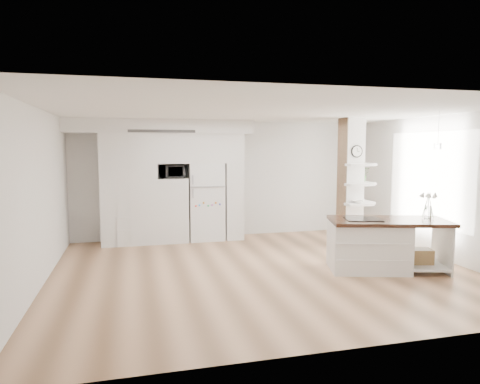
% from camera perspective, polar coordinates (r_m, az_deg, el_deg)
% --- Properties ---
extents(floor, '(7.00, 6.00, 0.01)m').
position_cam_1_polar(floor, '(7.49, 3.00, -10.33)').
color(floor, tan).
rests_on(floor, ground).
extents(room, '(7.04, 6.04, 2.72)m').
position_cam_1_polar(room, '(7.19, 3.08, 4.00)').
color(room, white).
rests_on(room, ground).
extents(cabinet_wall, '(4.00, 0.71, 2.70)m').
position_cam_1_polar(cabinet_wall, '(9.57, -10.09, 2.32)').
color(cabinet_wall, white).
rests_on(cabinet_wall, floor).
extents(refrigerator, '(0.78, 0.69, 1.75)m').
position_cam_1_polar(refrigerator, '(9.76, -4.61, -1.26)').
color(refrigerator, white).
rests_on(refrigerator, floor).
extents(column, '(0.69, 0.90, 2.70)m').
position_cam_1_polar(column, '(9.21, 15.18, 1.10)').
color(column, silver).
rests_on(column, floor).
extents(window, '(0.00, 2.40, 2.40)m').
position_cam_1_polar(window, '(9.12, 23.83, 1.69)').
color(window, white).
rests_on(window, room).
extents(pendant_light, '(0.12, 0.12, 0.10)m').
position_cam_1_polar(pendant_light, '(7.99, 14.54, 5.92)').
color(pendant_light, white).
rests_on(pendant_light, room).
extents(kitchen_island, '(2.14, 1.44, 1.45)m').
position_cam_1_polar(kitchen_island, '(7.73, 17.57, -6.57)').
color(kitchen_island, white).
rests_on(kitchen_island, floor).
extents(bookshelf, '(0.56, 0.34, 0.64)m').
position_cam_1_polar(bookshelf, '(9.54, -14.34, -5.20)').
color(bookshelf, white).
rests_on(bookshelf, floor).
extents(floor_plant_a, '(0.32, 0.29, 0.48)m').
position_cam_1_polar(floor_plant_a, '(9.84, 17.63, -5.20)').
color(floor_plant_a, '#34752E').
rests_on(floor_plant_a, floor).
extents(floor_plant_b, '(0.36, 0.36, 0.49)m').
position_cam_1_polar(floor_plant_b, '(9.70, 18.15, -5.37)').
color(floor_plant_b, '#34752E').
rests_on(floor_plant_b, floor).
extents(microwave, '(0.54, 0.37, 0.30)m').
position_cam_1_polar(microwave, '(9.54, -9.04, 2.71)').
color(microwave, '#2D2D2D').
rests_on(microwave, cabinet_wall).
extents(shelf_plant, '(0.27, 0.23, 0.30)m').
position_cam_1_polar(shelf_plant, '(9.47, 16.04, 2.26)').
color(shelf_plant, '#34752E').
rests_on(shelf_plant, column).
extents(decor_bowl, '(0.22, 0.22, 0.05)m').
position_cam_1_polar(decor_bowl, '(9.01, 15.41, -1.25)').
color(decor_bowl, white).
rests_on(decor_bowl, column).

